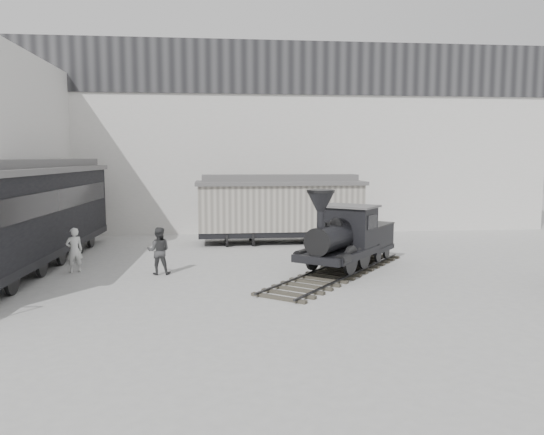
{
  "coord_description": "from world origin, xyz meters",
  "views": [
    {
      "loc": [
        -2.86,
        -16.83,
        4.41
      ],
      "look_at": [
        -0.71,
        4.31,
        2.0
      ],
      "focal_mm": 35.0,
      "sensor_mm": 36.0,
      "label": 1
    }
  ],
  "objects": [
    {
      "name": "visitor_b",
      "position": [
        -5.13,
        3.26,
        0.9
      ],
      "size": [
        0.89,
        0.71,
        1.8
      ],
      "primitive_type": "imported",
      "rotation": [
        0.0,
        0.0,
        3.11
      ],
      "color": "#3D3D3E",
      "rests_on": "ground"
    },
    {
      "name": "passenger_coach",
      "position": [
        -10.53,
        4.92,
        2.22
      ],
      "size": [
        3.82,
        15.15,
        4.02
      ],
      "rotation": [
        0.0,
        0.0,
        -0.04
      ],
      "color": "black",
      "rests_on": "ground"
    },
    {
      "name": "locomotive",
      "position": [
        2.04,
        3.14,
        1.18
      ],
      "size": [
        7.11,
        8.35,
        3.2
      ],
      "rotation": [
        0.0,
        0.0,
        -0.66
      ],
      "color": "#2B2823",
      "rests_on": "ground"
    },
    {
      "name": "visitor_a",
      "position": [
        -8.39,
        3.9,
        0.87
      ],
      "size": [
        0.76,
        0.66,
        1.74
      ],
      "primitive_type": "imported",
      "rotation": [
        0.0,
        0.0,
        3.63
      ],
      "color": "silver",
      "rests_on": "ground"
    },
    {
      "name": "boxcar",
      "position": [
        0.32,
        10.27,
        1.86
      ],
      "size": [
        8.69,
        2.82,
        3.54
      ],
      "rotation": [
        0.0,
        0.0,
        0.01
      ],
      "color": "black",
      "rests_on": "ground"
    },
    {
      "name": "north_wall",
      "position": [
        0.0,
        14.98,
        5.55
      ],
      "size": [
        34.0,
        2.51,
        11.0
      ],
      "color": "silver",
      "rests_on": "ground"
    },
    {
      "name": "ground",
      "position": [
        0.0,
        0.0,
        0.0
      ],
      "size": [
        90.0,
        90.0,
        0.0
      ],
      "primitive_type": "plane",
      "color": "#9E9E9B"
    }
  ]
}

